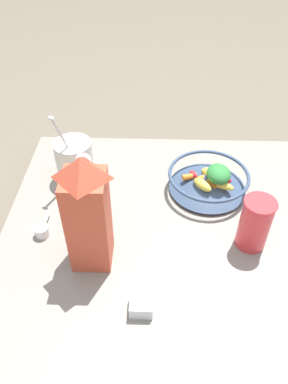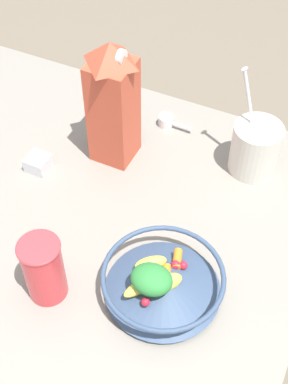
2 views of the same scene
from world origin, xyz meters
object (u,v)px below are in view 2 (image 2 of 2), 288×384
object	(u,v)px
yogurt_tub	(256,146)
drinking_cup	(44,268)
fruit_bowl	(162,281)
milk_carton	(113,103)
spice_jar	(38,163)

from	to	relation	value
yogurt_tub	drinking_cup	xyz separation A→B (m)	(-0.49, 0.25, 0.01)
fruit_bowl	drinking_cup	distance (m)	0.22
fruit_bowl	yogurt_tub	xyz separation A→B (m)	(0.40, -0.05, 0.03)
milk_carton	spice_jar	bearing A→B (deg)	131.36
milk_carton	spice_jar	xyz separation A→B (m)	(-0.12, 0.14, -0.14)
spice_jar	drinking_cup	bearing A→B (deg)	-143.86
yogurt_tub	spice_jar	distance (m)	0.50
milk_carton	spice_jar	size ratio (longest dim) A/B	6.08
yogurt_tub	spice_jar	world-z (taller)	yogurt_tub
spice_jar	yogurt_tub	bearing A→B (deg)	-64.26
milk_carton	fruit_bowl	bearing A→B (deg)	-139.74
yogurt_tub	spice_jar	xyz separation A→B (m)	(-0.22, 0.45, -0.05)
fruit_bowl	drinking_cup	world-z (taller)	drinking_cup
spice_jar	milk_carton	bearing A→B (deg)	-48.64
fruit_bowl	yogurt_tub	distance (m)	0.40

